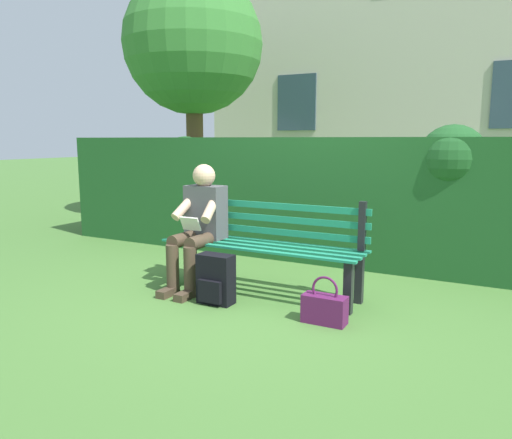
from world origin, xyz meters
TOP-DOWN VIEW (x-y plane):
  - ground at (0.00, 0.00)m, footprint 60.00×60.00m
  - park_bench at (0.00, -0.07)m, footprint 1.95×0.47m
  - person_seated at (0.62, 0.10)m, footprint 0.44×0.73m
  - hedge_backdrop at (0.44, -1.60)m, footprint 6.40×0.85m
  - tree at (3.28, -3.56)m, footprint 2.58×2.45m
  - building_facade at (0.19, -7.64)m, footprint 8.61×2.90m
  - backpack at (0.22, 0.45)m, footprint 0.32×0.24m
  - handbag at (-0.80, 0.45)m, footprint 0.35×0.15m

SIDE VIEW (x-z plane):
  - ground at x=0.00m, z-range 0.00..0.00m
  - handbag at x=-0.80m, z-range -0.07..0.32m
  - backpack at x=0.22m, z-range -0.01..0.44m
  - park_bench at x=0.00m, z-range 0.02..0.92m
  - person_seated at x=0.62m, z-range 0.04..1.24m
  - hedge_backdrop at x=0.44m, z-range -0.03..1.56m
  - tree at x=3.28m, z-range 0.87..5.19m
  - building_facade at x=0.19m, z-range 0.00..7.95m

